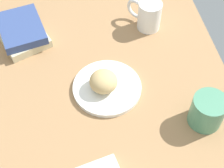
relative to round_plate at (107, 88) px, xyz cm
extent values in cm
cube|color=#9E754C|center=(7.11, -6.87, -2.70)|extent=(110.00, 90.00, 4.00)
cylinder|color=white|center=(0.00, 0.00, 0.00)|extent=(20.51, 20.51, 1.40)
ellipsoid|color=tan|center=(0.30, -1.05, 3.65)|extent=(10.11, 10.07, 5.89)
cube|color=beige|center=(-25.67, -24.62, 0.75)|extent=(21.60, 19.55, 2.90)
cube|color=#33477F|center=(-26.08, -24.37, 3.65)|extent=(20.47, 17.15, 2.88)
cylinder|color=white|center=(-24.16, 18.40, 4.37)|extent=(7.85, 7.85, 10.13)
cylinder|color=olive|center=(-24.16, 18.40, 8.83)|extent=(6.44, 6.44, 0.40)
torus|color=white|center=(-28.32, 14.66, 4.37)|extent=(6.22, 5.76, 7.28)
cylinder|color=#4C8C6B|center=(15.35, 24.99, 4.01)|extent=(9.29, 9.29, 9.41)
cylinder|color=#98704B|center=(15.35, 24.99, 8.11)|extent=(7.62, 7.62, 0.40)
torus|color=#4C8C6B|center=(12.43, 30.45, 4.01)|extent=(4.29, 6.60, 6.85)
camera|label=1|loc=(59.87, -8.77, 81.54)|focal=54.53mm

